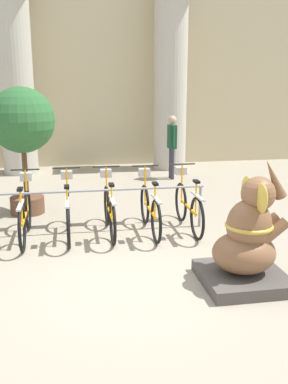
{
  "coord_description": "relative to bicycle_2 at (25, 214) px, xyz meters",
  "views": [
    {
      "loc": [
        -0.81,
        -5.16,
        2.48
      ],
      "look_at": [
        0.22,
        0.71,
        1.0
      ],
      "focal_mm": 40.0,
      "sensor_mm": 36.0,
      "label": 1
    }
  ],
  "objects": [
    {
      "name": "bicycle_4",
      "position": [
        1.39,
        0.05,
        0.0
      ],
      "size": [
        0.48,
        1.78,
        1.11
      ],
      "color": "black",
      "rests_on": "ground_plane"
    },
    {
      "name": "column_right",
      "position": [
        3.8,
        5.8,
        2.19
      ],
      "size": [
        1.23,
        1.23,
        5.16
      ],
      "color": "#BCB7A8",
      "rests_on": "ground_plane"
    },
    {
      "name": "potted_tree",
      "position": [
        -0.11,
        1.56,
        1.3
      ],
      "size": [
        1.26,
        1.26,
        2.48
      ],
      "color": "brown",
      "rests_on": "ground_plane"
    },
    {
      "name": "bicycle_2",
      "position": [
        0.0,
        0.0,
        0.0
      ],
      "size": [
        0.48,
        1.78,
        1.11
      ],
      "color": "black",
      "rests_on": "ground_plane"
    },
    {
      "name": "person_pedestrian",
      "position": [
        3.5,
        4.26,
        0.6
      ],
      "size": [
        0.23,
        0.47,
        1.72
      ],
      "color": "#383342",
      "rests_on": "ground_plane"
    },
    {
      "name": "bicycle_3",
      "position": [
        0.7,
        0.04,
        0.0
      ],
      "size": [
        0.48,
        1.78,
        1.11
      ],
      "color": "black",
      "rests_on": "ground_plane"
    },
    {
      "name": "ground_plane",
      "position": [
        1.58,
        -1.8,
        -0.43
      ],
      "size": [
        60.0,
        60.0,
        0.0
      ],
      "primitive_type": "plane",
      "color": "#9E937F"
    },
    {
      "name": "building_facade",
      "position": [
        1.58,
        6.8,
        2.57
      ],
      "size": [
        20.0,
        0.2,
        6.0
      ],
      "color": "#C6B78E",
      "rests_on": "ground_plane"
    },
    {
      "name": "column_left",
      "position": [
        -0.64,
        5.8,
        2.19
      ],
      "size": [
        1.23,
        1.23,
        5.16
      ],
      "color": "#BCB7A8",
      "rests_on": "ground_plane"
    },
    {
      "name": "elephant_statue",
      "position": [
        2.94,
        -2.17,
        0.13
      ],
      "size": [
        1.05,
        1.05,
        1.65
      ],
      "color": "#4C4742",
      "rests_on": "ground_plane"
    },
    {
      "name": "bicycle_5",
      "position": [
        2.09,
        0.01,
        0.0
      ],
      "size": [
        0.48,
        1.78,
        1.11
      ],
      "color": "black",
      "rests_on": "ground_plane"
    },
    {
      "name": "bicycle_6",
      "position": [
        2.79,
        0.05,
        0.0
      ],
      "size": [
        0.48,
        1.78,
        1.11
      ],
      "color": "black",
      "rests_on": "ground_plane"
    },
    {
      "name": "bike_rack",
      "position": [
        0.7,
        0.15,
        0.2
      ],
      "size": [
        4.78,
        0.05,
        0.77
      ],
      "color": "gray",
      "rests_on": "ground_plane"
    }
  ]
}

